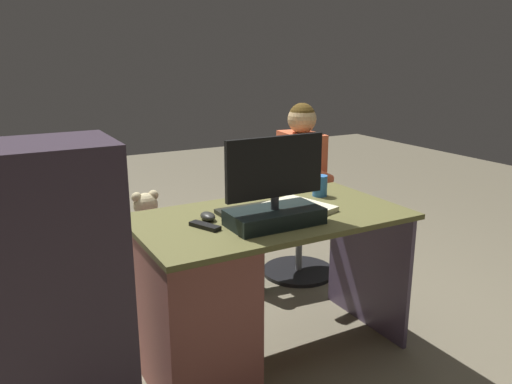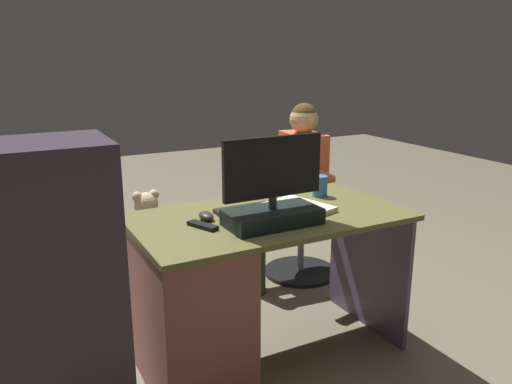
% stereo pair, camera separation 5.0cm
% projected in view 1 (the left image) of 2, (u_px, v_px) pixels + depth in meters
% --- Properties ---
extents(ground_plane, '(10.00, 10.00, 0.00)m').
position_uv_depth(ground_plane, '(239.00, 321.00, 2.84)').
color(ground_plane, '#706752').
extents(desk, '(1.26, 0.69, 0.72)m').
position_uv_depth(desk, '(208.00, 295.00, 2.30)').
color(desk, brown).
rests_on(desk, ground_plane).
extents(monitor, '(0.46, 0.21, 0.39)m').
position_uv_depth(monitor, '(275.00, 200.00, 2.20)').
color(monitor, black).
rests_on(monitor, desk).
extents(keyboard, '(0.42, 0.14, 0.02)m').
position_uv_depth(keyboard, '(260.00, 208.00, 2.42)').
color(keyboard, black).
rests_on(keyboard, desk).
extents(computer_mouse, '(0.06, 0.10, 0.04)m').
position_uv_depth(computer_mouse, '(208.00, 216.00, 2.28)').
color(computer_mouse, '#2A2A26').
rests_on(computer_mouse, desk).
extents(cup, '(0.08, 0.08, 0.11)m').
position_uv_depth(cup, '(320.00, 186.00, 2.66)').
color(cup, '#3372BF').
rests_on(cup, desk).
extents(tv_remote, '(0.10, 0.16, 0.02)m').
position_uv_depth(tv_remote, '(205.00, 226.00, 2.18)').
color(tv_remote, black).
rests_on(tv_remote, desk).
extents(notebook_binder, '(0.29, 0.35, 0.02)m').
position_uv_depth(notebook_binder, '(300.00, 207.00, 2.44)').
color(notebook_binder, beige).
rests_on(notebook_binder, desk).
extents(office_chair_teddy, '(0.49, 0.49, 0.44)m').
position_uv_depth(office_chair_teddy, '(150.00, 277.00, 2.82)').
color(office_chair_teddy, black).
rests_on(office_chair_teddy, ground_plane).
extents(teddy_bear, '(0.21, 0.21, 0.30)m').
position_uv_depth(teddy_bear, '(146.00, 221.00, 2.75)').
color(teddy_bear, '#CBBB8B').
rests_on(teddy_bear, office_chair_teddy).
extents(visitor_chair, '(0.48, 0.48, 0.44)m').
position_uv_depth(visitor_chair, '(299.00, 238.00, 3.40)').
color(visitor_chair, black).
rests_on(visitor_chair, ground_plane).
extents(person, '(0.58, 0.51, 1.14)m').
position_uv_depth(person, '(289.00, 180.00, 3.24)').
color(person, '#DF633C').
rests_on(person, ground_plane).
extents(equipment_rack, '(0.44, 0.36, 1.17)m').
position_uv_depth(equipment_rack, '(59.00, 312.00, 1.75)').
color(equipment_rack, '#342835').
rests_on(equipment_rack, ground_plane).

